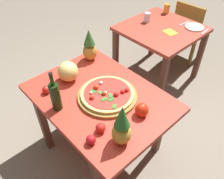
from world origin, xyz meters
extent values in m
plane|color=gray|center=(0.00, 0.00, 0.00)|extent=(10.00, 10.00, 0.00)
cube|color=brown|center=(-0.38, -0.38, 0.34)|extent=(0.06, 0.06, 0.69)
cube|color=brown|center=(-0.38, 0.38, 0.34)|extent=(0.06, 0.06, 0.69)
cube|color=brown|center=(0.38, 0.38, 0.34)|extent=(0.06, 0.06, 0.69)
cube|color=red|center=(0.00, 0.00, 0.71)|extent=(1.15, 0.85, 0.04)
cube|color=brown|center=(-0.78, 0.91, 0.34)|extent=(0.06, 0.06, 0.69)
cube|color=brown|center=(-0.01, 0.91, 0.34)|extent=(0.06, 0.06, 0.69)
cube|color=brown|center=(-0.78, 1.68, 0.34)|extent=(0.06, 0.06, 0.69)
cube|color=brown|center=(-0.01, 1.68, 0.34)|extent=(0.06, 0.06, 0.69)
cube|color=#BC3E2E|center=(-0.39, 1.30, 0.71)|extent=(0.87, 0.88, 0.04)
cube|color=olive|center=(-0.23, 2.21, 0.21)|extent=(0.04, 0.04, 0.41)
cube|color=olive|center=(-0.56, 2.19, 0.21)|extent=(0.04, 0.04, 0.41)
cube|color=olive|center=(-0.22, 1.88, 0.21)|extent=(0.04, 0.04, 0.41)
cube|color=olive|center=(-0.55, 1.86, 0.21)|extent=(0.04, 0.04, 0.41)
cube|color=olive|center=(-0.39, 2.03, 0.43)|extent=(0.42, 0.42, 0.04)
cube|color=olive|center=(-0.38, 1.86, 0.65)|extent=(0.40, 0.06, 0.40)
cylinder|color=olive|center=(0.05, 0.04, 0.74)|extent=(0.48, 0.48, 0.02)
cylinder|color=#D9B965|center=(0.05, 0.04, 0.76)|extent=(0.43, 0.43, 0.02)
cylinder|color=red|center=(0.05, 0.04, 0.77)|extent=(0.38, 0.38, 0.00)
sphere|color=red|center=(0.14, 0.16, 0.79)|extent=(0.04, 0.04, 0.04)
sphere|color=red|center=(-0.05, 0.00, 0.79)|extent=(0.04, 0.04, 0.04)
sphere|color=red|center=(0.13, 0.12, 0.79)|extent=(0.04, 0.04, 0.04)
sphere|color=red|center=(0.02, -0.10, 0.79)|extent=(0.04, 0.04, 0.04)
sphere|color=red|center=(0.05, 0.00, 0.79)|extent=(0.04, 0.04, 0.04)
sphere|color=red|center=(0.12, 0.06, 0.79)|extent=(0.04, 0.04, 0.04)
cube|color=#296E22|center=(-0.03, -0.04, 0.78)|extent=(0.05, 0.04, 0.00)
cube|color=#387A30|center=(0.02, -0.01, 0.78)|extent=(0.05, 0.03, 0.00)
cube|color=#29812F|center=(0.10, 0.03, 0.78)|extent=(0.05, 0.04, 0.00)
cube|color=#2F7C21|center=(0.20, -0.03, 0.78)|extent=(0.05, 0.05, 0.00)
cube|color=#277A2B|center=(0.13, 0.00, 0.78)|extent=(0.04, 0.05, 0.00)
cube|color=#277E26|center=(0.10, -0.04, 0.78)|extent=(0.03, 0.05, 0.00)
sphere|color=white|center=(0.05, 0.01, 0.79)|extent=(0.03, 0.03, 0.03)
sphere|color=white|center=(-0.02, -0.07, 0.78)|extent=(0.03, 0.03, 0.03)
sphere|color=silver|center=(-0.06, 0.07, 0.79)|extent=(0.03, 0.03, 0.03)
cylinder|color=black|center=(-0.12, -0.32, 0.84)|extent=(0.08, 0.08, 0.23)
cylinder|color=black|center=(-0.12, -0.32, 1.00)|extent=(0.03, 0.03, 0.09)
cylinder|color=black|center=(-0.12, -0.32, 1.06)|extent=(0.03, 0.03, 0.02)
ellipsoid|color=#B88935|center=(-0.46, 0.27, 0.81)|extent=(0.13, 0.13, 0.16)
cone|color=#33692C|center=(-0.46, 0.27, 0.96)|extent=(0.11, 0.11, 0.15)
ellipsoid|color=gold|center=(0.43, -0.18, 0.81)|extent=(0.13, 0.13, 0.17)
cone|color=#266125|center=(0.43, -0.18, 0.97)|extent=(0.10, 0.10, 0.16)
sphere|color=#EFCA6F|center=(-0.34, -0.06, 0.81)|extent=(0.18, 0.18, 0.18)
ellipsoid|color=red|center=(0.36, 0.09, 0.78)|extent=(0.10, 0.10, 0.11)
sphere|color=red|center=(-0.32, -0.30, 0.76)|extent=(0.07, 0.07, 0.07)
sphere|color=red|center=(0.27, -0.23, 0.76)|extent=(0.07, 0.07, 0.07)
sphere|color=red|center=(0.30, -0.34, 0.76)|extent=(0.07, 0.07, 0.07)
cylinder|color=orange|center=(-0.61, 1.66, 0.78)|extent=(0.07, 0.07, 0.12)
cylinder|color=silver|center=(-0.62, 1.29, 0.78)|extent=(0.07, 0.07, 0.11)
cylinder|color=white|center=(-0.13, 1.58, 0.73)|extent=(0.22, 0.22, 0.02)
cube|color=silver|center=(-0.27, 1.58, 0.73)|extent=(0.03, 0.18, 0.01)
cube|color=silver|center=(0.01, 1.58, 0.73)|extent=(0.03, 0.18, 0.01)
cube|color=yellow|center=(-0.25, 1.27, 0.73)|extent=(0.16, 0.14, 0.01)
camera|label=1|loc=(1.06, -0.84, 2.02)|focal=37.10mm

